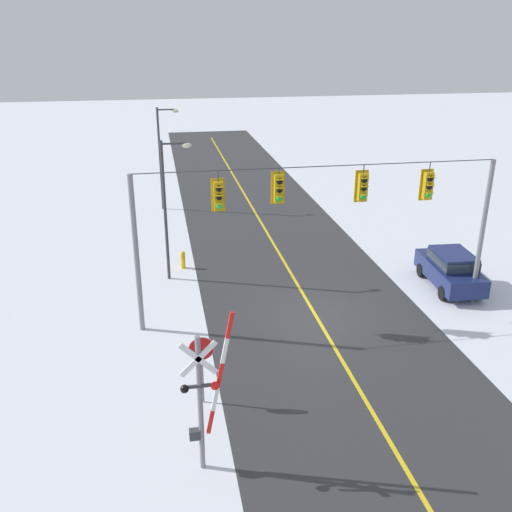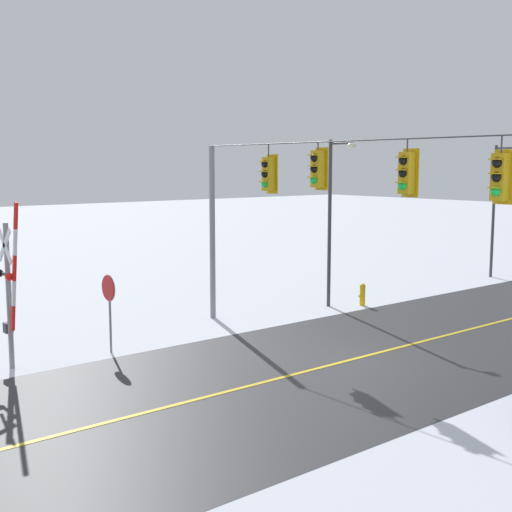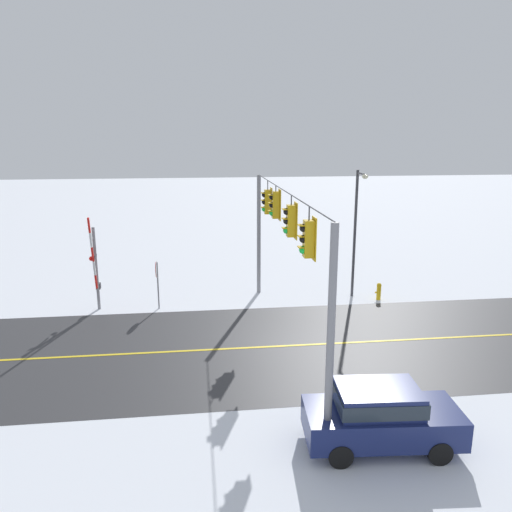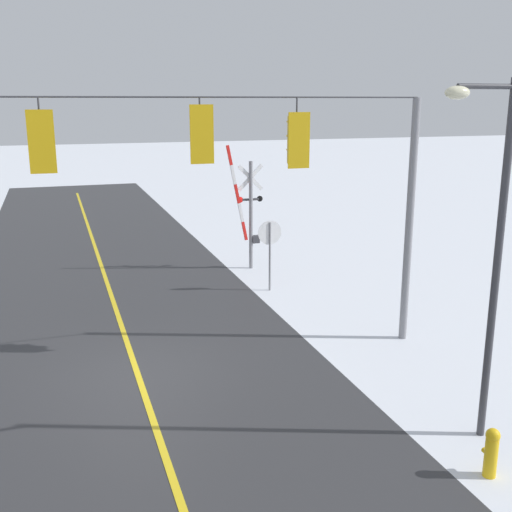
{
  "view_description": "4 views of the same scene",
  "coord_description": "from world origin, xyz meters",
  "px_view_note": "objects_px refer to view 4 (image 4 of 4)",
  "views": [
    {
      "loc": [
        -6.04,
        -20.07,
        10.93
      ],
      "look_at": [
        -2.59,
        -0.64,
        3.03
      ],
      "focal_mm": 39.8,
      "sensor_mm": 36.0,
      "label": 1
    },
    {
      "loc": [
        13.1,
        -14.31,
        5.53
      ],
      "look_at": [
        -1.1,
        -2.77,
        3.11
      ],
      "focal_mm": 48.29,
      "sensor_mm": 36.0,
      "label": 2
    },
    {
      "loc": [
        17.99,
        -3.17,
        8.17
      ],
      "look_at": [
        -3.24,
        -0.6,
        2.92
      ],
      "focal_mm": 34.79,
      "sensor_mm": 36.0,
      "label": 3
    },
    {
      "loc": [
        1.52,
        13.33,
        6.13
      ],
      "look_at": [
        -3.2,
        -0.92,
        2.33
      ],
      "focal_mm": 43.2,
      "sensor_mm": 36.0,
      "label": 4
    }
  ],
  "objects_px": {
    "streetlamp_near": "(490,233)",
    "fire_hydrant": "(491,451)",
    "stop_sign": "(270,240)",
    "railroad_crossing": "(249,208)"
  },
  "relations": [
    {
      "from": "streetlamp_near",
      "to": "fire_hydrant",
      "type": "xyz_separation_m",
      "value": [
        0.52,
        1.16,
        -3.45
      ]
    },
    {
      "from": "streetlamp_near",
      "to": "railroad_crossing",
      "type": "bearing_deg",
      "value": -88.53
    },
    {
      "from": "stop_sign",
      "to": "streetlamp_near",
      "type": "bearing_deg",
      "value": 93.01
    },
    {
      "from": "railroad_crossing",
      "to": "streetlamp_near",
      "type": "xyz_separation_m",
      "value": [
        -0.33,
        12.71,
        1.64
      ]
    },
    {
      "from": "railroad_crossing",
      "to": "streetlamp_near",
      "type": "height_order",
      "value": "streetlamp_near"
    },
    {
      "from": "railroad_crossing",
      "to": "fire_hydrant",
      "type": "xyz_separation_m",
      "value": [
        0.19,
        13.88,
        -1.81
      ]
    },
    {
      "from": "railroad_crossing",
      "to": "fire_hydrant",
      "type": "bearing_deg",
      "value": 89.21
    },
    {
      "from": "streetlamp_near",
      "to": "fire_hydrant",
      "type": "bearing_deg",
      "value": 66.02
    },
    {
      "from": "stop_sign",
      "to": "streetlamp_near",
      "type": "height_order",
      "value": "streetlamp_near"
    },
    {
      "from": "streetlamp_near",
      "to": "stop_sign",
      "type": "bearing_deg",
      "value": -86.99
    }
  ]
}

